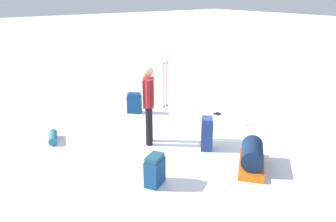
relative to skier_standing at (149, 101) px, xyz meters
name	(u,v)px	position (x,y,z in m)	size (l,w,h in m)	color
ground_plane	(168,141)	(-0.39, 0.15, -0.95)	(80.00, 80.00, 0.00)	white
skier_standing	(149,101)	(0.00, 0.00, 0.00)	(0.38, 0.48, 1.70)	black
ski_pair_near	(217,114)	(-2.40, -0.37, -0.94)	(0.40, 1.99, 0.05)	silver
backpack_large_dark	(134,103)	(-0.71, -1.82, -0.68)	(0.41, 0.41, 0.56)	navy
backpack_bright	(207,134)	(-0.80, 0.95, -0.61)	(0.38, 0.39, 0.70)	navy
backpack_small_spare	(155,170)	(0.83, 1.43, -0.69)	(0.44, 0.39, 0.55)	navy
ski_poles_planted_near	(165,83)	(-1.63, -1.66, -0.23)	(0.20, 0.11, 1.30)	maroon
gear_sled	(252,156)	(-0.96, 2.02, -0.73)	(1.14, 1.06, 0.49)	#D86110
sleeping_mat_rolled	(53,137)	(1.67, -1.33, -0.86)	(0.18, 0.18, 0.55)	teal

